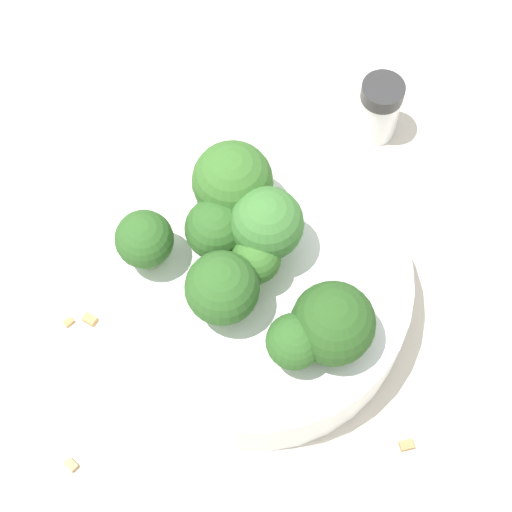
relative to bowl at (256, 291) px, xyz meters
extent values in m
plane|color=beige|center=(0.00, 0.00, -0.03)|extent=(3.00, 3.00, 0.00)
cylinder|color=white|center=(0.00, 0.00, 0.00)|extent=(0.22, 0.22, 0.05)
cylinder|color=#7A9E5B|center=(0.00, 0.02, 0.04)|extent=(0.02, 0.02, 0.03)
sphere|color=#3D7533|center=(0.00, 0.02, 0.06)|extent=(0.05, 0.05, 0.05)
cylinder|color=#8EB770|center=(-0.01, -0.03, 0.04)|extent=(0.03, 0.03, 0.02)
sphere|color=#2D5B23|center=(-0.01, -0.03, 0.06)|extent=(0.05, 0.05, 0.05)
cylinder|color=#7A9E5B|center=(0.04, -0.05, 0.04)|extent=(0.02, 0.02, 0.02)
sphere|color=#2D5B23|center=(0.04, -0.05, 0.05)|extent=(0.04, 0.04, 0.04)
cylinder|color=#84AD66|center=(-0.03, 0.01, 0.04)|extent=(0.02, 0.02, 0.02)
sphere|color=#2D5B23|center=(-0.03, 0.01, 0.06)|extent=(0.04, 0.04, 0.04)
cylinder|color=#7A9E5B|center=(-0.03, 0.05, 0.04)|extent=(0.02, 0.02, 0.03)
sphere|color=#386B28|center=(-0.03, 0.05, 0.07)|extent=(0.06, 0.06, 0.06)
cylinder|color=#7A9E5B|center=(0.00, 0.00, 0.04)|extent=(0.02, 0.02, 0.02)
sphere|color=#386B28|center=(0.00, 0.00, 0.06)|extent=(0.03, 0.03, 0.03)
cylinder|color=#84AD66|center=(0.06, -0.03, 0.04)|extent=(0.02, 0.02, 0.02)
sphere|color=#28511E|center=(0.06, -0.03, 0.06)|extent=(0.06, 0.06, 0.06)
cylinder|color=#84AD66|center=(-0.08, -0.01, 0.04)|extent=(0.03, 0.03, 0.02)
sphere|color=#2D5B23|center=(-0.08, -0.01, 0.06)|extent=(0.04, 0.04, 0.04)
cylinder|color=silver|center=(0.05, 0.18, 0.00)|extent=(0.03, 0.03, 0.05)
cylinder|color=#2D2D2D|center=(0.05, 0.18, 0.03)|extent=(0.03, 0.03, 0.01)
cube|color=#AD7F4C|center=(-0.12, -0.05, -0.02)|extent=(0.01, 0.01, 0.01)
cube|color=tan|center=(-0.09, -0.16, -0.02)|extent=(0.01, 0.01, 0.01)
cube|color=olive|center=(0.02, 0.13, -0.02)|extent=(0.01, 0.01, 0.01)
cube|color=#AD7F4C|center=(0.13, -0.07, -0.02)|extent=(0.01, 0.01, 0.01)
cube|color=#AD7F4C|center=(-0.13, -0.06, -0.02)|extent=(0.01, 0.01, 0.01)
camera|label=1|loc=(0.08, -0.24, 0.58)|focal=60.00mm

